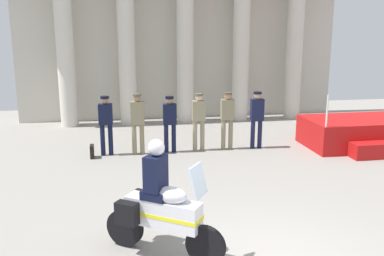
{
  "coord_description": "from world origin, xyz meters",
  "views": [
    {
      "loc": [
        -2.12,
        -5.57,
        3.56
      ],
      "look_at": [
        -0.48,
        3.54,
        1.38
      ],
      "focal_mm": 40.32,
      "sensor_mm": 36.0,
      "label": 1
    }
  ],
  "objects": [
    {
      "name": "reviewing_stand",
      "position": [
        5.17,
        6.0,
        0.41
      ],
      "size": [
        3.29,
        2.38,
        1.76
      ],
      "color": "#B71414",
      "rests_on": "ground_plane"
    },
    {
      "name": "motorcycle_with_rider",
      "position": [
        -1.51,
        0.72,
        0.79
      ],
      "size": [
        1.78,
        1.32,
        1.9
      ],
      "rotation": [
        0.0,
        0.0,
        -0.61
      ],
      "color": "black",
      "rests_on": "ground_plane"
    },
    {
      "name": "colonnade_backdrop",
      "position": [
        0.52,
        11.06,
        3.22
      ],
      "size": [
        12.54,
        1.48,
        6.11
      ],
      "color": "beige",
      "rests_on": "ground_plane"
    },
    {
      "name": "officer_in_row_1",
      "position": [
        -1.53,
        6.39,
        1.03
      ],
      "size": [
        0.39,
        0.24,
        1.74
      ],
      "rotation": [
        0.0,
        0.0,
        3.08
      ],
      "color": "#847A5B",
      "rests_on": "ground_plane"
    },
    {
      "name": "officer_in_row_4",
      "position": [
        1.1,
        6.45,
        1.01
      ],
      "size": [
        0.39,
        0.24,
        1.71
      ],
      "rotation": [
        0.0,
        0.0,
        3.08
      ],
      "color": "#847A5B",
      "rests_on": "ground_plane"
    },
    {
      "name": "officer_in_row_2",
      "position": [
        -0.61,
        6.42,
        0.97
      ],
      "size": [
        0.39,
        0.24,
        1.64
      ],
      "rotation": [
        0.0,
        0.0,
        3.08
      ],
      "color": "black",
      "rests_on": "ground_plane"
    },
    {
      "name": "officer_in_row_3",
      "position": [
        0.25,
        6.47,
        1.0
      ],
      "size": [
        0.39,
        0.24,
        1.7
      ],
      "rotation": [
        0.0,
        0.0,
        3.08
      ],
      "color": "gray",
      "rests_on": "ground_plane"
    },
    {
      "name": "officer_in_row_5",
      "position": [
        1.99,
        6.4,
        1.01
      ],
      "size": [
        0.39,
        0.24,
        1.71
      ],
      "rotation": [
        0.0,
        0.0,
        3.08
      ],
      "color": "#141938",
      "rests_on": "ground_plane"
    },
    {
      "name": "briefcase_on_ground",
      "position": [
        -2.82,
        6.25,
        0.18
      ],
      "size": [
        0.1,
        0.32,
        0.36
      ],
      "primitive_type": "cube",
      "color": "black",
      "rests_on": "ground_plane"
    },
    {
      "name": "officer_in_row_0",
      "position": [
        -2.41,
        6.44,
        1.0
      ],
      "size": [
        0.39,
        0.24,
        1.69
      ],
      "rotation": [
        0.0,
        0.0,
        3.08
      ],
      "color": "black",
      "rests_on": "ground_plane"
    }
  ]
}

